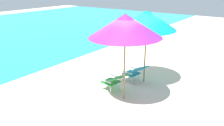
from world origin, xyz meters
TOP-DOWN VIEW (x-y plane):
  - ground_plane at (0.00, 4.00)m, footprint 40.00×40.00m
  - lounge_chair_left at (-0.53, -0.26)m, footprint 0.63×0.93m
  - lounge_chair_right at (0.53, -0.43)m, footprint 0.62×0.92m
  - beach_umbrella_left at (-0.80, -0.82)m, footprint 2.39×2.40m
  - beach_umbrella_right at (0.73, -0.70)m, footprint 2.44×2.43m

SIDE VIEW (x-z plane):
  - ground_plane at x=0.00m, z-range 0.00..0.00m
  - lounge_chair_left at x=-0.53m, z-range 0.06..0.75m
  - lounge_chair_right at x=0.53m, z-range 0.06..0.75m
  - beach_umbrella_right at x=0.73m, z-range 0.96..3.59m
  - beach_umbrella_left at x=-0.80m, z-range 0.98..3.66m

